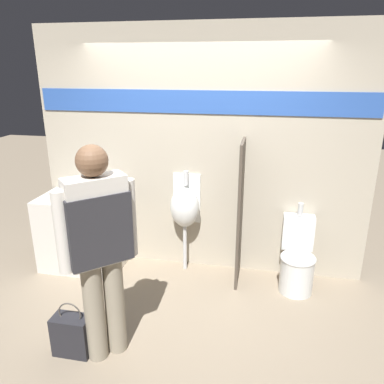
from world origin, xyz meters
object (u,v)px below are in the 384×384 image
object	(u,v)px
toilet	(297,261)
shopping_bag	(72,335)
cell_phone	(98,202)
sink_basin	(85,192)
person_in_vest	(99,241)
urinal_near_counter	(185,207)

from	to	relation	value
toilet	shopping_bag	distance (m)	2.32
cell_phone	shopping_bag	xyz separation A→B (m)	(0.29, -1.24, -0.69)
sink_basin	shopping_bag	world-z (taller)	sink_basin
sink_basin	shopping_bag	size ratio (longest dim) A/B	0.91
sink_basin	cell_phone	world-z (taller)	sink_basin
sink_basin	toilet	distance (m)	2.46
person_in_vest	shopping_bag	xyz separation A→B (m)	(-0.28, -0.06, -0.84)
sink_basin	urinal_near_counter	bearing A→B (deg)	5.70
toilet	person_in_vest	world-z (taller)	person_in_vest
urinal_near_counter	shopping_bag	size ratio (longest dim) A/B	2.43
cell_phone	toilet	world-z (taller)	toilet
person_in_vest	toilet	bearing A→B (deg)	-4.10
person_in_vest	shopping_bag	world-z (taller)	person_in_vest
cell_phone	person_in_vest	world-z (taller)	person_in_vest
cell_phone	shopping_bag	distance (m)	1.45
urinal_near_counter	shopping_bag	xyz separation A→B (m)	(-0.61, -1.53, -0.59)
toilet	cell_phone	bearing A→B (deg)	-176.63
urinal_near_counter	person_in_vest	distance (m)	1.53
cell_phone	toilet	size ratio (longest dim) A/B	0.15
toilet	sink_basin	bearing A→B (deg)	178.84
toilet	person_in_vest	bearing A→B (deg)	-140.49
sink_basin	person_in_vest	distance (m)	1.58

